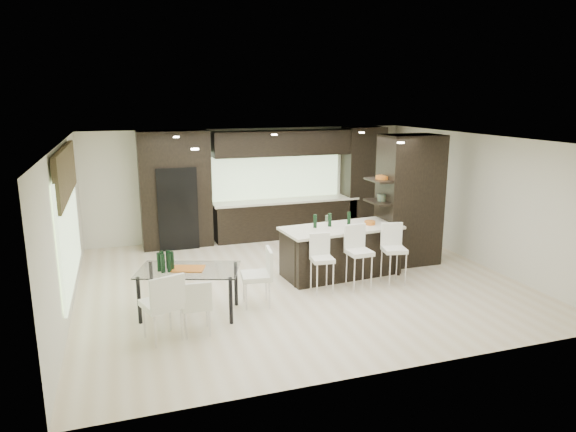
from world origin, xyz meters
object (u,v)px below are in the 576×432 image
object	(u,v)px
kitchen_island	(341,251)
chair_far	(162,309)
stool_mid	(359,264)
stool_right	(394,260)
stool_left	(322,270)
chair_end	(256,280)
dining_table	(190,292)
floor_vase	(327,241)
bench	(349,255)
chair_near	(196,308)

from	to	relation	value
kitchen_island	chair_far	bearing A→B (deg)	-159.14
stool_mid	stool_right	xyz separation A→B (m)	(0.72, 0.01, -0.01)
stool_left	chair_end	size ratio (longest dim) A/B	0.95
stool_left	dining_table	world-z (taller)	stool_left
stool_left	stool_mid	world-z (taller)	stool_mid
chair_far	kitchen_island	bearing A→B (deg)	7.78
kitchen_island	stool_mid	xyz separation A→B (m)	(0.00, -0.81, -0.01)
dining_table	chair_end	world-z (taller)	chair_end
floor_vase	chair_end	xyz separation A→B (m)	(-1.90, -1.50, -0.09)
chair_end	dining_table	bearing A→B (deg)	97.76
stool_mid	bench	bearing A→B (deg)	71.56
stool_left	chair_near	distance (m)	2.56
kitchen_island	floor_vase	xyz separation A→B (m)	(-0.09, 0.51, 0.06)
bench	floor_vase	size ratio (longest dim) A/B	1.30
chair_far	chair_end	size ratio (longest dim) A/B	1.05
kitchen_island	chair_end	size ratio (longest dim) A/B	2.58
bench	chair_far	xyz separation A→B (m)	(-3.90, -2.05, 0.20)
chair_end	kitchen_island	bearing A→B (deg)	-55.71
floor_vase	chair_near	bearing A→B (deg)	-143.37
stool_mid	bench	xyz separation A→B (m)	(0.30, 1.09, -0.20)
stool_left	bench	xyz separation A→B (m)	(1.02, 1.07, -0.16)
chair_end	stool_right	bearing A→B (deg)	-78.35
stool_mid	stool_right	distance (m)	0.72
stool_left	kitchen_island	bearing A→B (deg)	52.68
dining_table	chair_far	size ratio (longest dim) A/B	1.66
chair_near	floor_vase	bearing A→B (deg)	39.36
kitchen_island	stool_mid	distance (m)	0.81
chair_near	stool_mid	bearing A→B (deg)	19.23
stool_mid	chair_end	xyz separation A→B (m)	(-1.98, -0.18, -0.02)
stool_right	kitchen_island	bearing A→B (deg)	142.55
stool_right	chair_end	bearing A→B (deg)	-165.21
stool_mid	bench	size ratio (longest dim) A/B	0.67
bench	chair_end	xyz separation A→B (m)	(-2.29, -1.27, 0.18)
dining_table	chair_end	distance (m)	1.12
bench	dining_table	xyz separation A→B (m)	(-3.40, -1.27, 0.11)
bench	chair_near	xyz separation A→B (m)	(-3.40, -2.01, 0.13)
kitchen_island	chair_end	distance (m)	2.22
bench	dining_table	distance (m)	3.63
stool_left	chair_end	world-z (taller)	chair_end
floor_vase	chair_far	size ratio (longest dim) A/B	1.15
stool_right	chair_far	world-z (taller)	chair_far
bench	chair_end	bearing A→B (deg)	-155.54
chair_far	stool_mid	bearing A→B (deg)	-3.52
floor_vase	chair_end	bearing A→B (deg)	-141.67
floor_vase	chair_far	bearing A→B (deg)	-146.94
stool_right	floor_vase	world-z (taller)	floor_vase
chair_near	dining_table	bearing A→B (deg)	92.73
chair_far	bench	bearing A→B (deg)	9.32
stool_right	chair_near	world-z (taller)	stool_right
stool_mid	chair_far	distance (m)	3.72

